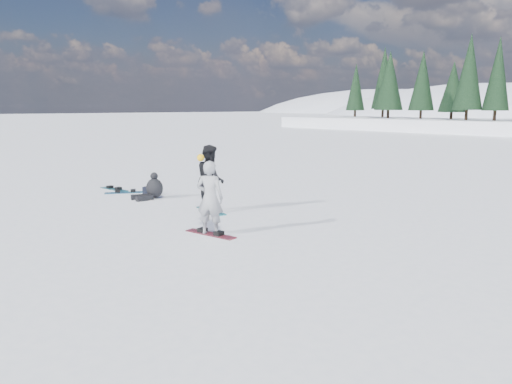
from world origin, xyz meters
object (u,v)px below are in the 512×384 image
snowboard_loose_a (126,193)px  seated_rider (153,189)px  gear_bag (150,191)px  snowboard_loose_c (114,189)px  snowboarder_man (210,178)px  snowboarder_woman (210,198)px

snowboard_loose_a → seated_rider: bearing=-53.6°
gear_bag → snowboard_loose_c: (-1.96, -0.46, -0.14)m
seated_rider → snowboard_loose_c: size_ratio=0.76×
seated_rider → snowboard_loose_c: 2.69m
snowboarder_man → gear_bag: 3.89m
gear_bag → seated_rider: bearing=-20.3°
snowboarder_woman → snowboard_loose_c: snowboarder_woman is taller
gear_bag → snowboard_loose_a: size_ratio=0.30×
snowboard_loose_c → snowboarder_woman: bearing=-16.7°
seated_rider → gear_bag: 0.77m
snowboarder_man → snowboard_loose_a: size_ratio=1.37×
snowboarder_man → snowboard_loose_c: 5.85m
gear_bag → snowboarder_man: bearing=-0.3°
seated_rider → snowboard_loose_a: (-1.68, -0.21, -0.34)m
gear_bag → snowboard_loose_a: gear_bag is taller
gear_bag → snowboard_loose_c: 2.02m
gear_bag → snowboard_loose_a: bearing=-154.2°
snowboarder_woman → snowboard_loose_a: (-7.05, 1.24, -0.93)m
snowboarder_man → gear_bag: (-3.79, 0.02, -0.88)m
snowboarder_woman → snowboarder_man: (-2.28, 1.69, 0.08)m
snowboarder_man → snowboard_loose_c: snowboarder_man is taller
snowboarder_man → seated_rider: snowboarder_man is taller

